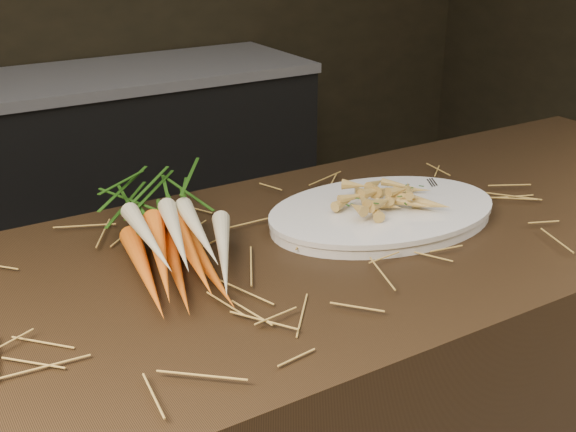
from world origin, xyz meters
The scene contains 6 objects.
back_counter centered at (0.30, 2.18, 0.42)m, with size 1.82×0.62×0.84m.
straw_bedding centered at (0.00, 0.30, 0.91)m, with size 1.40×0.60×0.02m, color olive, non-canonical shape.
root_veg_bunch centered at (-0.07, 0.45, 0.95)m, with size 0.27×0.56×0.10m.
serving_platter centered at (0.31, 0.32, 0.91)m, with size 0.45×0.30×0.02m, color white, non-canonical shape.
roasted_veg_heap centered at (0.31, 0.32, 0.95)m, with size 0.22×0.16×0.05m, color #BD8D41, non-canonical shape.
serving_fork centered at (0.47, 0.29, 0.93)m, with size 0.01×0.17×0.00m, color silver.
Camera 1 is at (-0.49, -0.65, 1.45)m, focal length 45.00 mm.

